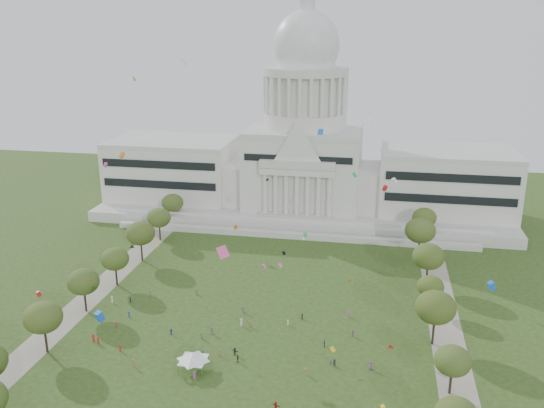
# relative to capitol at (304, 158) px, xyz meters

# --- Properties ---
(ground) EXTENTS (400.00, 400.00, 0.00)m
(ground) POSITION_rel_capitol_xyz_m (0.00, -113.59, -22.30)
(ground) COLOR #2D4518
(ground) RESTS_ON ground
(capitol) EXTENTS (160.00, 64.50, 91.30)m
(capitol) POSITION_rel_capitol_xyz_m (0.00, 0.00, 0.00)
(capitol) COLOR beige
(capitol) RESTS_ON ground
(path_left) EXTENTS (8.00, 160.00, 0.04)m
(path_left) POSITION_rel_capitol_xyz_m (-48.00, -83.59, -22.28)
(path_left) COLOR gray
(path_left) RESTS_ON ground
(path_right) EXTENTS (8.00, 160.00, 0.04)m
(path_right) POSITION_rel_capitol_xyz_m (48.00, -83.59, -22.28)
(path_right) COLOR gray
(path_right) RESTS_ON ground
(row_tree_l_1) EXTENTS (8.86, 8.86, 12.59)m
(row_tree_l_1) POSITION_rel_capitol_xyz_m (-44.07, -116.55, -13.34)
(row_tree_l_1) COLOR black
(row_tree_l_1) RESTS_ON ground
(row_tree_r_1) EXTENTS (7.58, 7.58, 10.78)m
(row_tree_r_1) POSITION_rel_capitol_xyz_m (46.22, -115.34, -14.64)
(row_tree_r_1) COLOR black
(row_tree_r_1) RESTS_ON ground
(row_tree_l_2) EXTENTS (8.42, 8.42, 11.97)m
(row_tree_l_2) POSITION_rel_capitol_xyz_m (-45.04, -96.29, -13.79)
(row_tree_l_2) COLOR black
(row_tree_l_2) RESTS_ON ground
(row_tree_r_2) EXTENTS (9.55, 9.55, 13.58)m
(row_tree_r_2) POSITION_rel_capitol_xyz_m (44.17, -96.15, -12.64)
(row_tree_r_2) COLOR black
(row_tree_r_2) RESTS_ON ground
(row_tree_l_3) EXTENTS (8.12, 8.12, 11.55)m
(row_tree_l_3) POSITION_rel_capitol_xyz_m (-44.09, -79.67, -14.09)
(row_tree_l_3) COLOR black
(row_tree_l_3) RESTS_ON ground
(row_tree_r_3) EXTENTS (7.01, 7.01, 9.98)m
(row_tree_r_3) POSITION_rel_capitol_xyz_m (44.40, -79.10, -15.21)
(row_tree_r_3) COLOR black
(row_tree_r_3) RESTS_ON ground
(row_tree_l_4) EXTENTS (9.29, 9.29, 13.21)m
(row_tree_l_4) POSITION_rel_capitol_xyz_m (-44.08, -61.17, -12.90)
(row_tree_l_4) COLOR black
(row_tree_l_4) RESTS_ON ground
(row_tree_r_4) EXTENTS (9.19, 9.19, 13.06)m
(row_tree_r_4) POSITION_rel_capitol_xyz_m (44.76, -63.55, -13.01)
(row_tree_r_4) COLOR black
(row_tree_r_4) RESTS_ON ground
(row_tree_l_5) EXTENTS (8.33, 8.33, 11.85)m
(row_tree_l_5) POSITION_rel_capitol_xyz_m (-45.22, -42.58, -13.88)
(row_tree_l_5) COLOR black
(row_tree_l_5) RESTS_ON ground
(row_tree_r_5) EXTENTS (9.82, 9.82, 13.96)m
(row_tree_r_5) POSITION_rel_capitol_xyz_m (43.49, -43.40, -12.37)
(row_tree_r_5) COLOR black
(row_tree_r_5) RESTS_ON ground
(row_tree_l_6) EXTENTS (8.19, 8.19, 11.64)m
(row_tree_l_6) POSITION_rel_capitol_xyz_m (-46.87, -24.45, -14.02)
(row_tree_l_6) COLOR black
(row_tree_l_6) RESTS_ON ground
(row_tree_r_6) EXTENTS (8.42, 8.42, 11.97)m
(row_tree_r_6) POSITION_rel_capitol_xyz_m (45.96, -25.46, -13.79)
(row_tree_r_6) COLOR black
(row_tree_r_6) RESTS_ON ground
(event_tent) EXTENTS (7.87, 7.87, 4.37)m
(event_tent) POSITION_rel_capitol_xyz_m (-8.36, -116.99, -18.91)
(event_tent) COLOR #4C4C4C
(event_tent) RESTS_ON ground
(person_0) EXTENTS (1.13, 1.03, 1.94)m
(person_0) POSITION_rel_capitol_xyz_m (29.99, -109.59, -21.33)
(person_0) COLOR #994C8C
(person_0) RESTS_ON ground
(person_2) EXTENTS (0.99, 0.94, 1.74)m
(person_2) POSITION_rel_capitol_xyz_m (25.43, -96.34, -21.42)
(person_2) COLOR #994C8C
(person_2) RESTS_ON ground
(person_3) EXTENTS (0.92, 1.22, 1.69)m
(person_3) POSITION_rel_capitol_xyz_m (16.25, -114.44, -21.45)
(person_3) COLOR olive
(person_3) RESTS_ON ground
(person_4) EXTENTS (0.94, 1.24, 1.88)m
(person_4) POSITION_rel_capitol_xyz_m (0.49, -112.36, -21.35)
(person_4) COLOR #26262B
(person_4) RESTS_ON ground
(person_5) EXTENTS (1.77, 1.24, 1.77)m
(person_5) POSITION_rel_capitol_xyz_m (-0.88, -109.52, -21.41)
(person_5) COLOR #26262B
(person_5) RESTS_ON ground
(person_7) EXTENTS (0.71, 0.68, 1.57)m
(person_7) POSITION_rel_capitol_xyz_m (-8.74, -121.60, -21.51)
(person_7) COLOR #33723F
(person_7) RESTS_ON ground
(person_8) EXTENTS (0.91, 0.79, 1.59)m
(person_8) POSITION_rel_capitol_xyz_m (-18.47, -103.71, -21.50)
(person_8) COLOR navy
(person_8) RESTS_ON ground
(person_9) EXTENTS (1.00, 1.01, 1.45)m
(person_9) POSITION_rel_capitol_xyz_m (21.14, -109.58, -21.57)
(person_9) COLOR #4C4C51
(person_9) RESTS_ON ground
(person_10) EXTENTS (0.77, 1.08, 1.67)m
(person_10) POSITION_rel_capitol_xyz_m (19.01, -102.16, -21.46)
(person_10) COLOR #4C4C51
(person_10) RESTS_ON ground
(person_11) EXTENTS (1.83, 1.25, 1.83)m
(person_11) POSITION_rel_capitol_xyz_m (11.96, -127.36, -21.38)
(person_11) COLOR #B21E1E
(person_11) RESTS_ON ground
(distant_crowd) EXTENTS (64.60, 39.38, 1.95)m
(distant_crowd) POSITION_rel_capitol_xyz_m (-13.58, -101.02, -21.44)
(distant_crowd) COLOR #B21E1E
(distant_crowd) RESTS_ON ground
(kite_swarm) EXTENTS (93.06, 99.69, 61.60)m
(kite_swarm) POSITION_rel_capitol_xyz_m (3.38, -106.75, 9.85)
(kite_swarm) COLOR white
(kite_swarm) RESTS_ON ground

